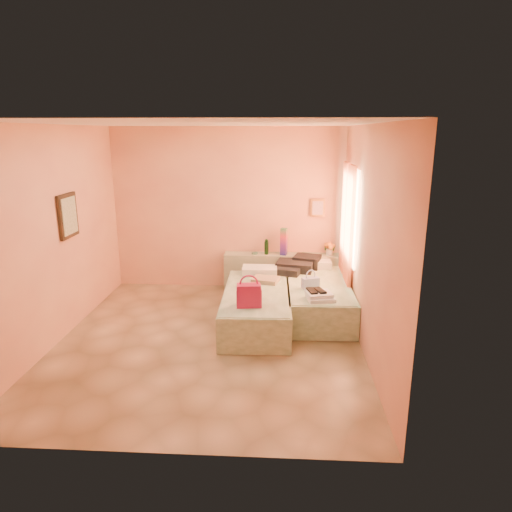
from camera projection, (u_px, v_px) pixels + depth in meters
The scene contains 16 objects.
ground at pixel (210, 340), 6.13m from camera, with size 4.50×4.50×0.00m, color tan.
room_walls at pixel (228, 202), 6.19m from camera, with size 4.02×4.51×2.81m.
headboard_ledge at pixel (283, 272), 8.01m from camera, with size 2.05×0.30×0.65m, color #A3AD8D.
bed_left at pixel (257, 307), 6.60m from camera, with size 0.90×2.00×0.50m, color beige.
bed_right at pixel (317, 297), 6.99m from camera, with size 0.90×2.00×0.50m, color beige.
water_bottle at pixel (266, 247), 7.88m from camera, with size 0.07×0.07×0.26m, color #163D1B.
rainbow_box at pixel (284, 242), 7.82m from camera, with size 0.10×0.10×0.47m, color #B11545.
small_dish at pixel (255, 253), 7.93m from camera, with size 0.11×0.11×0.03m, color #468269.
green_book at pixel (306, 254), 7.87m from camera, with size 0.17×0.12×0.03m, color #254627.
flower_vase at pixel (330, 248), 7.84m from camera, with size 0.20×0.20×0.27m, color white.
magenta_handbag at pixel (249, 295), 5.93m from camera, with size 0.33×0.18×0.31m, color #B11545.
khaki_garment at pixel (266, 280), 6.93m from camera, with size 0.38×0.30×0.06m, color #9E8765.
clothes_pile at pixel (298, 265), 7.49m from camera, with size 0.63×0.63×0.19m, color black.
blue_handbag at pixel (310, 283), 6.63m from camera, with size 0.25×0.11×0.16m, color #4656A8.
towel_stack at pixel (320, 296), 6.18m from camera, with size 0.35×0.30×0.10m, color white.
sandal_pair at pixel (316, 291), 6.21m from camera, with size 0.18×0.24×0.03m, color black.
Camera 1 is at (0.95, -5.57, 2.70)m, focal length 32.00 mm.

